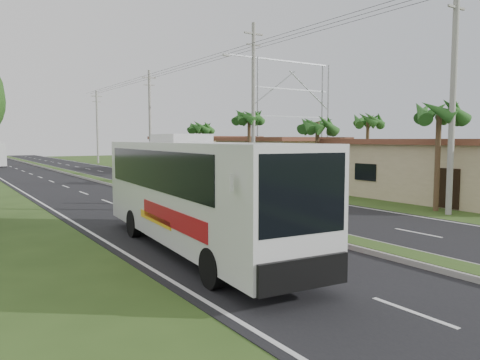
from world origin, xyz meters
TOP-DOWN VIEW (x-y plane):
  - ground at (0.00, 0.00)m, footprint 180.00×180.00m
  - road_asphalt at (0.00, 20.00)m, footprint 14.00×160.00m
  - median_strip at (0.00, 20.00)m, footprint 1.20×160.00m
  - lane_edge_left at (-6.70, 20.00)m, footprint 0.12×160.00m
  - lane_edge_right at (6.70, 20.00)m, footprint 0.12×160.00m
  - shop_near at (14.00, 6.00)m, footprint 8.60×12.60m
  - shop_mid at (14.00, 22.00)m, footprint 7.60×10.60m
  - shop_far at (14.00, 36.00)m, footprint 8.60×11.60m
  - palm_verge_a at (9.00, 3.00)m, footprint 2.40×2.40m
  - palm_verge_b at (9.40, 12.00)m, footprint 2.40×2.40m
  - palm_verge_c at (8.80, 19.00)m, footprint 2.40×2.40m
  - palm_verge_d at (9.30, 28.00)m, footprint 2.40×2.40m
  - palm_behind_shop at (17.50, 15.00)m, footprint 2.40×2.40m
  - utility_pole_a at (8.50, 2.00)m, footprint 1.60×0.28m
  - utility_pole_b at (8.47, 18.00)m, footprint 3.20×0.28m
  - utility_pole_c at (8.50, 38.00)m, footprint 1.60×0.28m
  - utility_pole_d at (8.50, 58.00)m, footprint 1.60×0.28m
  - billboard_lattice at (22.00, 30.00)m, footprint 10.18×1.18m
  - coach_bus_main at (-4.76, 2.09)m, footprint 3.26×11.48m
  - motorcyclist at (-1.42, 12.41)m, footprint 1.66×0.93m

SIDE VIEW (x-z plane):
  - ground at x=0.00m, z-range 0.00..0.00m
  - lane_edge_left at x=-6.70m, z-range 0.00..0.00m
  - lane_edge_right at x=6.70m, z-range 0.00..0.00m
  - road_asphalt at x=0.00m, z-range 0.00..0.02m
  - median_strip at x=0.00m, z-range 0.01..0.20m
  - motorcyclist at x=-1.42m, z-range -0.30..1.91m
  - shop_near at x=14.00m, z-range 0.02..3.54m
  - shop_mid at x=14.00m, z-range 0.02..3.69m
  - shop_far at x=14.00m, z-range 0.02..3.84m
  - coach_bus_main at x=-4.76m, z-range 0.18..3.85m
  - palm_verge_b at x=9.40m, z-range 1.83..6.88m
  - palm_verge_d at x=9.30m, z-range 1.92..7.17m
  - palm_verge_a at x=9.00m, z-range 2.02..7.47m
  - palm_behind_shop at x=17.50m, z-range 2.11..7.76m
  - palm_verge_c at x=8.80m, z-range 2.20..8.05m
  - utility_pole_d at x=8.50m, z-range 0.17..10.67m
  - utility_pole_a at x=8.50m, z-range 0.17..11.17m
  - utility_pole_c at x=8.50m, z-range 0.17..11.17m
  - utility_pole_b at x=8.47m, z-range 0.26..12.26m
  - billboard_lattice at x=22.00m, z-range 0.79..12.86m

